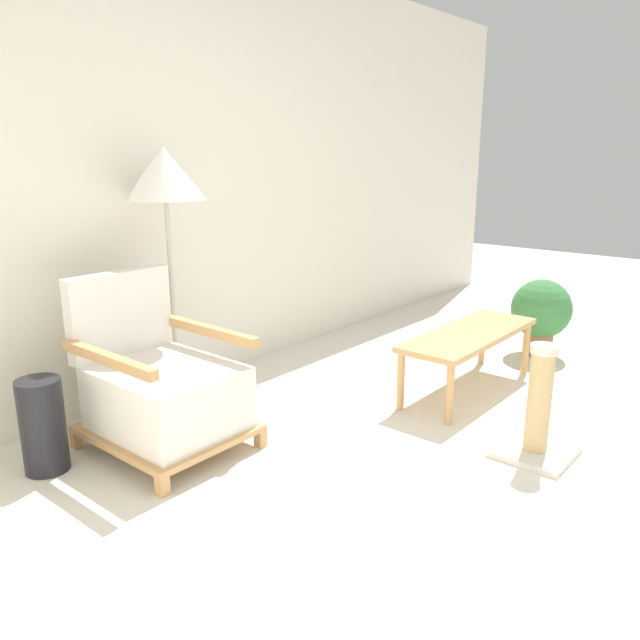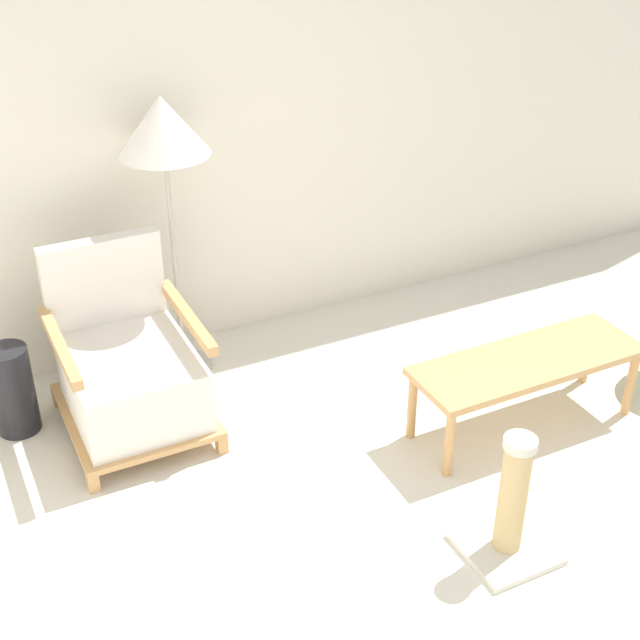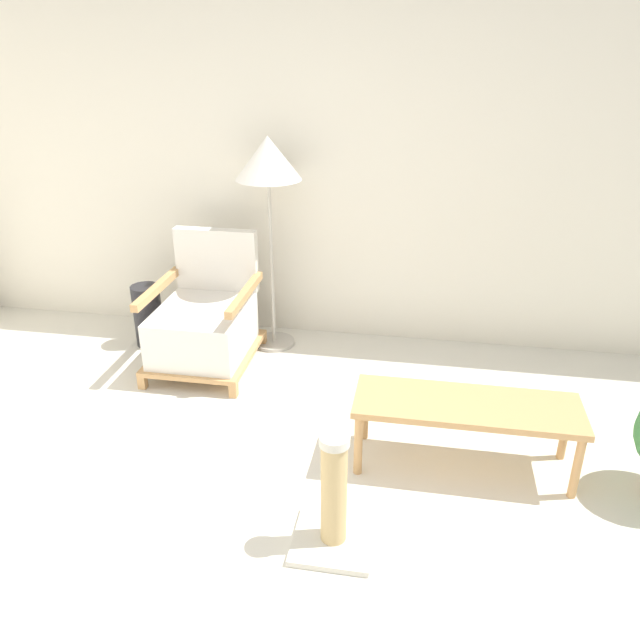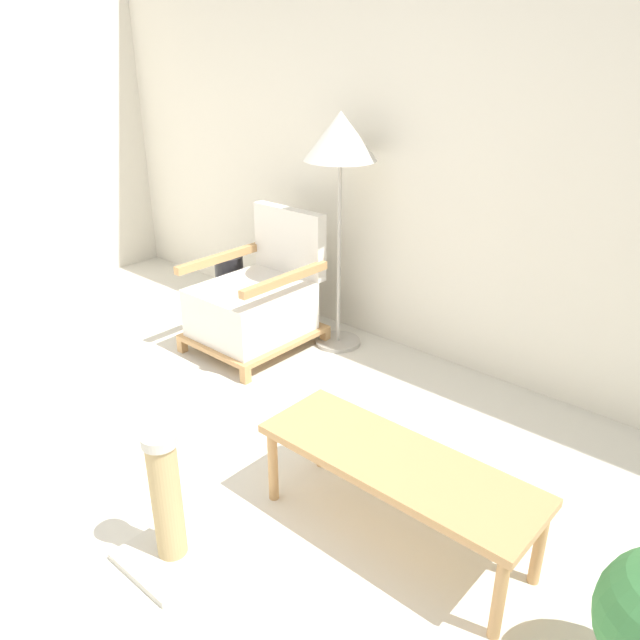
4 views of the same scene
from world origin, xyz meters
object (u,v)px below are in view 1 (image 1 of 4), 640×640
armchair (162,389)px  potted_plant (541,312)px  coffee_table (470,339)px  vase (43,426)px  scratching_post (538,416)px  floor_lamp (165,185)px

armchair → potted_plant: 2.85m
coffee_table → vase: size_ratio=2.52×
scratching_post → coffee_table: bearing=48.9°
coffee_table → vase: bearing=154.4°
floor_lamp → scratching_post: bearing=-68.6°
armchair → coffee_table: 1.89m
armchair → scratching_post: bearing=-53.5°
armchair → coffee_table: armchair is taller
floor_lamp → coffee_table: 2.03m
vase → potted_plant: size_ratio=0.80×
armchair → vase: bearing=157.0°
coffee_table → scratching_post: scratching_post is taller
armchair → potted_plant: bearing=-18.6°
coffee_table → potted_plant: bearing=-3.9°
vase → coffee_table: bearing=-25.6°
floor_lamp → coffee_table: bearing=-42.7°
floor_lamp → scratching_post: 2.29m
armchair → potted_plant: size_ratio=1.54×
vase → scratching_post: 2.37m
coffee_table → armchair: bearing=153.7°
coffee_table → scratching_post: bearing=-131.1°
armchair → floor_lamp: 1.11m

